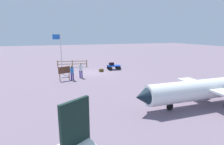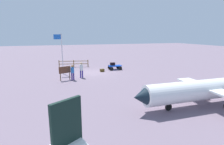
{
  "view_description": "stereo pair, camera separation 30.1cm",
  "coord_description": "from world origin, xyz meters",
  "px_view_note": "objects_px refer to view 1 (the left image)",
  "views": [
    {
      "loc": [
        5.1,
        21.2,
        4.66
      ],
      "look_at": [
        -0.31,
        6.0,
        1.19
      ],
      "focal_mm": 28.65,
      "sensor_mm": 36.0,
      "label": 1
    },
    {
      "loc": [
        4.82,
        21.3,
        4.66
      ],
      "look_at": [
        -0.31,
        6.0,
        1.19
      ],
      "focal_mm": 28.65,
      "sensor_mm": 36.0,
      "label": 2
    }
  ],
  "objects_px": {
    "suitcase_navy": "(112,64)",
    "airplane_near": "(204,89)",
    "luggage_cart": "(114,67)",
    "signboard": "(64,71)",
    "suitcase_tan": "(101,70)",
    "worker_trailing": "(81,69)",
    "worker_lead": "(72,72)",
    "flagpole": "(60,50)"
  },
  "relations": [
    {
      "from": "airplane_near",
      "to": "flagpole",
      "type": "relative_size",
      "value": 2.08
    },
    {
      "from": "luggage_cart",
      "to": "worker_trailing",
      "type": "relative_size",
      "value": 1.0
    },
    {
      "from": "airplane_near",
      "to": "signboard",
      "type": "height_order",
      "value": "airplane_near"
    },
    {
      "from": "suitcase_tan",
      "to": "worker_lead",
      "type": "height_order",
      "value": "worker_lead"
    },
    {
      "from": "worker_lead",
      "to": "signboard",
      "type": "bearing_deg",
      "value": -17.73
    },
    {
      "from": "suitcase_tan",
      "to": "worker_lead",
      "type": "xyz_separation_m",
      "value": [
        4.0,
        3.13,
        0.75
      ]
    },
    {
      "from": "worker_lead",
      "to": "airplane_near",
      "type": "height_order",
      "value": "airplane_near"
    },
    {
      "from": "luggage_cart",
      "to": "signboard",
      "type": "bearing_deg",
      "value": 28.78
    },
    {
      "from": "worker_lead",
      "to": "suitcase_navy",
      "type": "bearing_deg",
      "value": -144.76
    },
    {
      "from": "worker_lead",
      "to": "signboard",
      "type": "height_order",
      "value": "worker_lead"
    },
    {
      "from": "suitcase_tan",
      "to": "flagpole",
      "type": "bearing_deg",
      "value": -3.21
    },
    {
      "from": "suitcase_tan",
      "to": "luggage_cart",
      "type": "bearing_deg",
      "value": -157.93
    },
    {
      "from": "worker_lead",
      "to": "signboard",
      "type": "xyz_separation_m",
      "value": [
        0.75,
        -0.24,
        0.05
      ]
    },
    {
      "from": "luggage_cart",
      "to": "signboard",
      "type": "xyz_separation_m",
      "value": [
        6.72,
        3.69,
        0.56
      ]
    },
    {
      "from": "worker_lead",
      "to": "flagpole",
      "type": "height_order",
      "value": "flagpole"
    },
    {
      "from": "suitcase_navy",
      "to": "airplane_near",
      "type": "xyz_separation_m",
      "value": [
        -1.69,
        13.6,
        0.34
      ]
    },
    {
      "from": "suitcase_navy",
      "to": "worker_trailing",
      "type": "distance_m",
      "value": 5.72
    },
    {
      "from": "suitcase_navy",
      "to": "flagpole",
      "type": "xyz_separation_m",
      "value": [
        6.54,
        0.62,
        2.04
      ]
    },
    {
      "from": "luggage_cart",
      "to": "suitcase_navy",
      "type": "relative_size",
      "value": 2.75
    },
    {
      "from": "airplane_near",
      "to": "luggage_cart",
      "type": "bearing_deg",
      "value": -83.97
    },
    {
      "from": "worker_trailing",
      "to": "flagpole",
      "type": "bearing_deg",
      "value": -55.06
    },
    {
      "from": "flagpole",
      "to": "signboard",
      "type": "relative_size",
      "value": 3.31
    },
    {
      "from": "worker_trailing",
      "to": "flagpole",
      "type": "height_order",
      "value": "flagpole"
    },
    {
      "from": "worker_trailing",
      "to": "signboard",
      "type": "bearing_deg",
      "value": 15.58
    },
    {
      "from": "worker_lead",
      "to": "airplane_near",
      "type": "relative_size",
      "value": 0.16
    },
    {
      "from": "worker_lead",
      "to": "worker_trailing",
      "type": "xyz_separation_m",
      "value": [
        -1.02,
        -0.73,
        0.09
      ]
    },
    {
      "from": "luggage_cart",
      "to": "flagpole",
      "type": "relative_size",
      "value": 0.37
    },
    {
      "from": "signboard",
      "to": "suitcase_navy",
      "type": "bearing_deg",
      "value": -149.58
    },
    {
      "from": "worker_lead",
      "to": "suitcase_tan",
      "type": "bearing_deg",
      "value": -141.95
    },
    {
      "from": "luggage_cart",
      "to": "worker_lead",
      "type": "relative_size",
      "value": 1.09
    },
    {
      "from": "worker_lead",
      "to": "airplane_near",
      "type": "distance_m",
      "value": 12.1
    },
    {
      "from": "suitcase_navy",
      "to": "signboard",
      "type": "relative_size",
      "value": 0.44
    },
    {
      "from": "worker_trailing",
      "to": "airplane_near",
      "type": "distance_m",
      "value": 12.12
    },
    {
      "from": "airplane_near",
      "to": "worker_lead",
      "type": "bearing_deg",
      "value": -52.32
    },
    {
      "from": "suitcase_navy",
      "to": "flagpole",
      "type": "distance_m",
      "value": 6.88
    },
    {
      "from": "suitcase_tan",
      "to": "worker_lead",
      "type": "relative_size",
      "value": 0.34
    },
    {
      "from": "suitcase_tan",
      "to": "signboard",
      "type": "distance_m",
      "value": 5.62
    },
    {
      "from": "luggage_cart",
      "to": "worker_trailing",
      "type": "bearing_deg",
      "value": 32.87
    },
    {
      "from": "luggage_cart",
      "to": "worker_trailing",
      "type": "distance_m",
      "value": 5.92
    },
    {
      "from": "suitcase_navy",
      "to": "signboard",
      "type": "bearing_deg",
      "value": 30.42
    },
    {
      "from": "suitcase_navy",
      "to": "suitcase_tan",
      "type": "relative_size",
      "value": 1.16
    },
    {
      "from": "suitcase_navy",
      "to": "luggage_cart",
      "type": "bearing_deg",
      "value": 160.37
    }
  ]
}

